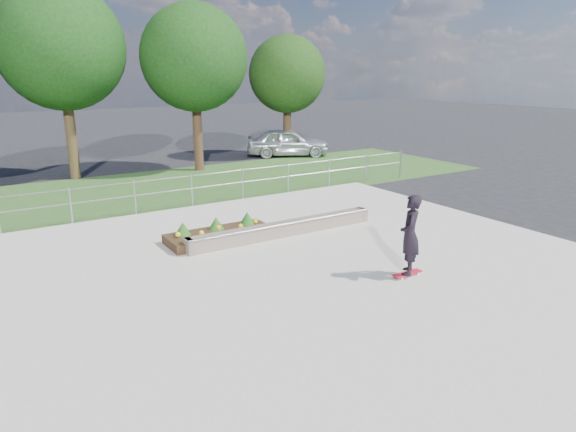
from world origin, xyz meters
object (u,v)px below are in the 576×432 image
object	(u,v)px
skateboarder	(410,235)
planter_bed	(219,233)
parked_car	(288,142)
grind_ledge	(284,229)

from	to	relation	value
skateboarder	planter_bed	bearing A→B (deg)	117.76
skateboarder	parked_car	world-z (taller)	skateboarder
skateboarder	parked_car	size ratio (longest dim) A/B	0.42
skateboarder	parked_car	xyz separation A→B (m)	(7.17, 16.57, -0.28)
grind_ledge	parked_car	world-z (taller)	parked_car
planter_bed	skateboarder	bearing A→B (deg)	-62.24
grind_ledge	parked_car	distance (m)	14.78
grind_ledge	parked_car	xyz separation A→B (m)	(7.98, 12.43, 0.52)
grind_ledge	skateboarder	xyz separation A→B (m)	(0.81, -4.14, 0.80)
planter_bed	skateboarder	world-z (taller)	skateboarder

